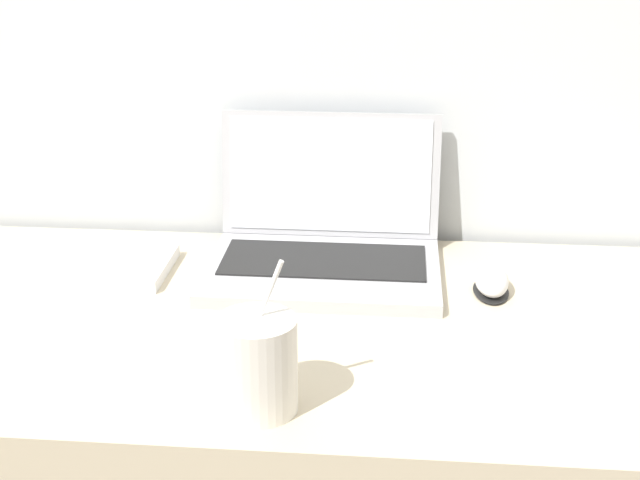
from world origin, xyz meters
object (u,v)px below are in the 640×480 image
at_px(computer_mouse, 491,282).
at_px(external_keyboard, 46,264).
at_px(laptop, 325,239).
at_px(drink_cup, 257,363).

xyz_separation_m(computer_mouse, external_keyboard, (-0.72, 0.03, -0.01)).
xyz_separation_m(laptop, drink_cup, (-0.04, -0.44, 0.01)).
height_order(laptop, drink_cup, laptop).
bearing_deg(laptop, external_keyboard, -172.77).
distance_m(computer_mouse, external_keyboard, 0.72).
relative_size(drink_cup, external_keyboard, 0.47).
bearing_deg(computer_mouse, external_keyboard, 177.92).
distance_m(laptop, drink_cup, 0.45).
bearing_deg(laptop, drink_cup, -95.61).
relative_size(laptop, external_keyboard, 0.92).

